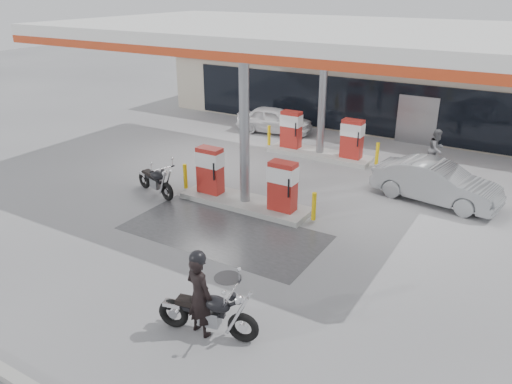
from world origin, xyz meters
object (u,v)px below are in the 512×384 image
(biker_main, at_px, (199,296))
(sedan_white, at_px, (275,120))
(parked_motorcycle, at_px, (156,181))
(parked_car_left, at_px, (255,99))
(main_motorcycle, at_px, (209,314))
(pump_island_far, at_px, (320,140))
(hatchback_silver, at_px, (436,182))
(attendant, at_px, (436,149))
(pump_island_near, at_px, (245,185))

(biker_main, xyz_separation_m, sedan_white, (-6.15, 14.25, -0.29))
(parked_motorcycle, height_order, parked_car_left, parked_car_left)
(main_motorcycle, distance_m, biker_main, 0.46)
(pump_island_far, distance_m, hatchback_silver, 5.84)
(attendant, relative_size, parked_car_left, 0.39)
(pump_island_far, relative_size, parked_car_left, 1.27)
(pump_island_near, distance_m, main_motorcycle, 6.66)
(biker_main, distance_m, attendant, 13.18)
(sedan_white, height_order, parked_car_left, sedan_white)
(main_motorcycle, relative_size, attendant, 1.40)
(pump_island_near, bearing_deg, main_motorcycle, -64.20)
(pump_island_near, xyz_separation_m, pump_island_far, (0.00, 6.00, 0.00))
(biker_main, bearing_deg, parked_motorcycle, -30.62)
(main_motorcycle, xyz_separation_m, parked_motorcycle, (-6.06, 5.19, -0.02))
(attendant, bearing_deg, hatchback_silver, -146.82)
(pump_island_far, xyz_separation_m, main_motorcycle, (2.90, -12.00, -0.20))
(biker_main, distance_m, sedan_white, 15.52)
(pump_island_far, bearing_deg, attendant, 12.38)
(pump_island_near, relative_size, parked_car_left, 1.27)
(pump_island_near, xyz_separation_m, attendant, (4.56, 7.00, 0.08))
(parked_motorcycle, xyz_separation_m, parked_car_left, (-3.72, 12.81, 0.10))
(main_motorcycle, xyz_separation_m, biker_main, (-0.19, -0.05, 0.41))
(main_motorcycle, bearing_deg, parked_motorcycle, 125.96)
(sedan_white, distance_m, attendant, 8.09)
(main_motorcycle, xyz_separation_m, parked_car_left, (-9.77, 18.00, 0.08))
(main_motorcycle, distance_m, attendant, 13.10)
(attendant, bearing_deg, biker_main, -167.57)
(sedan_white, xyz_separation_m, attendant, (8.00, -1.20, 0.16))
(main_motorcycle, bearing_deg, pump_island_near, 102.33)
(pump_island_near, distance_m, hatchback_silver, 6.42)
(pump_island_near, relative_size, parked_motorcycle, 2.45)
(biker_main, bearing_deg, parked_car_left, -50.89)
(pump_island_far, distance_m, sedan_white, 4.09)
(pump_island_near, relative_size, hatchback_silver, 1.23)
(pump_island_far, xyz_separation_m, biker_main, (2.70, -12.05, 0.21))
(parked_motorcycle, distance_m, sedan_white, 9.02)
(main_motorcycle, bearing_deg, biker_main, -178.76)
(parked_car_left, bearing_deg, attendant, -105.62)
(attendant, bearing_deg, pump_island_far, 122.89)
(pump_island_far, height_order, hatchback_silver, pump_island_far)
(pump_island_far, xyz_separation_m, hatchback_silver, (5.32, -2.40, -0.02))
(main_motorcycle, bearing_deg, pump_island_far, 90.11)
(attendant, height_order, parked_car_left, attendant)
(parked_car_left, bearing_deg, parked_motorcycle, -155.82)
(pump_island_near, relative_size, pump_island_far, 1.00)
(pump_island_near, bearing_deg, pump_island_far, 90.00)
(pump_island_near, bearing_deg, parked_car_left, 119.81)
(biker_main, xyz_separation_m, parked_car_left, (-9.58, 18.05, -0.33))
(parked_motorcycle, relative_size, sedan_white, 0.56)
(sedan_white, bearing_deg, parked_motorcycle, 174.08)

